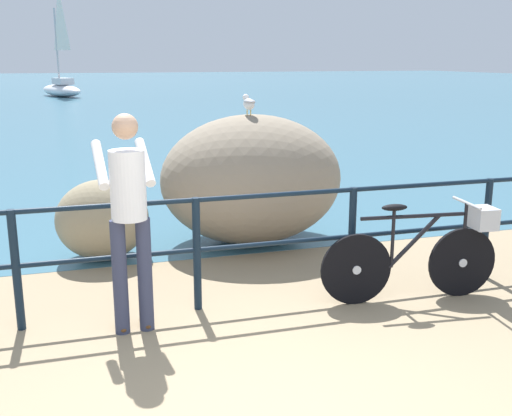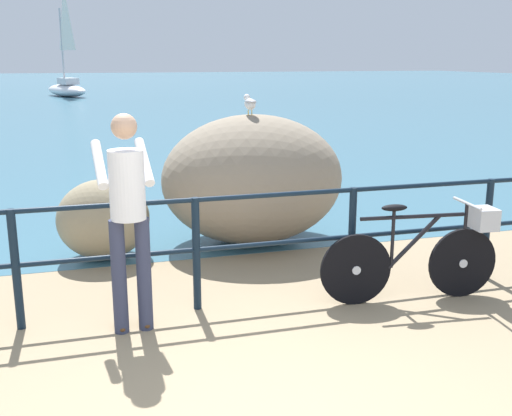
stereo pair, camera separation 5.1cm
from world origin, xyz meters
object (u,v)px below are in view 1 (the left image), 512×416
Objects in this scene: seagull at (249,103)px; breakwater_boulder_left at (102,219)px; sailboat at (61,84)px; bicycle at (426,251)px; breakwater_boulder_main at (252,179)px; person_at_railing at (129,213)px.

breakwater_boulder_left is at bearing 91.00° from seagull.
seagull is 30.83m from sailboat.
seagull is at bearing 3.02° from breakwater_boulder_left.
seagull reaches higher than breakwater_boulder_left.
bicycle is 0.77× the size of breakwater_boulder_main.
person_at_railing is 2.72m from seagull.
breakwater_boulder_main is 0.91m from seagull.
sailboat is at bearing 91.17° from breakwater_boulder_left.
sailboat is at bearing 94.47° from breakwater_boulder_main.
breakwater_boulder_left is at bearing 148.86° from bicycle.
person_at_railing is 1.75× the size of breakwater_boulder_left.
breakwater_boulder_main is at bearing 120.10° from bicycle.
sailboat reaches higher than seagull.
breakwater_boulder_main is 2.15× the size of breakwater_boulder_left.
seagull is (-1.06, 2.18, 1.22)m from bicycle.
breakwater_boulder_main is at bearing 161.47° from sailboat.
seagull is at bearing 121.75° from bicycle.
breakwater_boulder_left is at bearing 0.46° from person_at_railing.
person_at_railing reaches higher than seagull.
breakwater_boulder_left is (-0.13, 2.00, -0.55)m from person_at_railing.
person_at_railing is 32.83m from sailboat.
sailboat reaches higher than person_at_railing.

